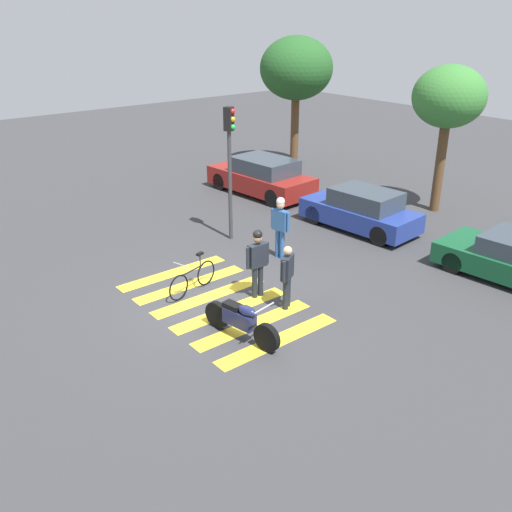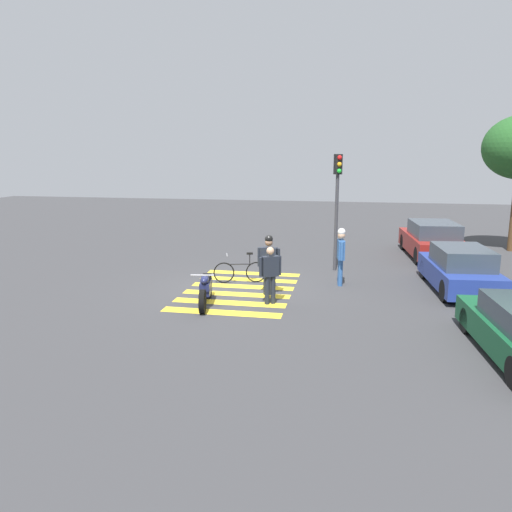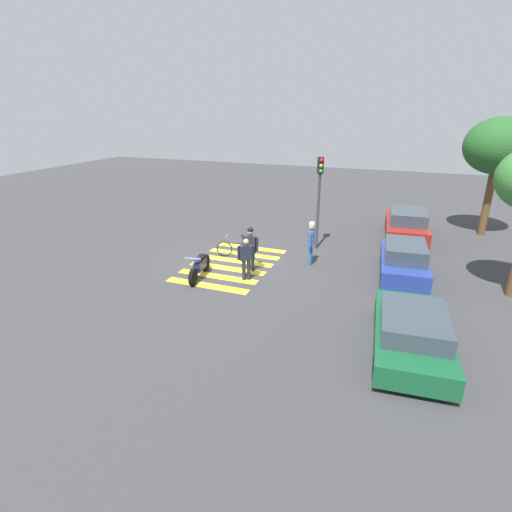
{
  "view_description": "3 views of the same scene",
  "coord_description": "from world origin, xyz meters",
  "px_view_note": "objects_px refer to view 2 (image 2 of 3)",
  "views": [
    {
      "loc": [
        10.26,
        -7.13,
        6.78
      ],
      "look_at": [
        -0.21,
        1.35,
        0.85
      ],
      "focal_mm": 39.41,
      "sensor_mm": 36.0,
      "label": 1
    },
    {
      "loc": [
        14.55,
        3.3,
        4.18
      ],
      "look_at": [
        0.78,
        0.67,
        1.28
      ],
      "focal_mm": 34.79,
      "sensor_mm": 36.0,
      "label": 2
    },
    {
      "loc": [
        14.13,
        6.52,
        6.19
      ],
      "look_at": [
        0.45,
        1.26,
        0.71
      ],
      "focal_mm": 28.02,
      "sensor_mm": 36.0,
      "label": 3
    }
  ],
  "objects_px": {
    "leaning_bicycle": "(240,271)",
    "officer_by_motorcycle": "(269,260)",
    "officer_on_foot": "(270,272)",
    "police_motorcycle": "(206,289)",
    "car_blue_hatchback": "(460,270)",
    "pedestrian_bystander": "(341,252)",
    "car_maroon_wagon": "(432,240)",
    "traffic_light_pole": "(337,193)"
  },
  "relations": [
    {
      "from": "officer_by_motorcycle",
      "to": "police_motorcycle",
      "type": "bearing_deg",
      "value": -49.54
    },
    {
      "from": "officer_by_motorcycle",
      "to": "traffic_light_pole",
      "type": "height_order",
      "value": "traffic_light_pole"
    },
    {
      "from": "car_blue_hatchback",
      "to": "traffic_light_pole",
      "type": "relative_size",
      "value": 0.98
    },
    {
      "from": "police_motorcycle",
      "to": "leaning_bicycle",
      "type": "height_order",
      "value": "police_motorcycle"
    },
    {
      "from": "officer_on_foot",
      "to": "car_blue_hatchback",
      "type": "bearing_deg",
      "value": 114.21
    },
    {
      "from": "police_motorcycle",
      "to": "pedestrian_bystander",
      "type": "relative_size",
      "value": 1.15
    },
    {
      "from": "officer_by_motorcycle",
      "to": "pedestrian_bystander",
      "type": "xyz_separation_m",
      "value": [
        -1.52,
        2.09,
        0.03
      ]
    },
    {
      "from": "officer_by_motorcycle",
      "to": "pedestrian_bystander",
      "type": "bearing_deg",
      "value": 126.1
    },
    {
      "from": "car_maroon_wagon",
      "to": "car_blue_hatchback",
      "type": "distance_m",
      "value": 5.12
    },
    {
      "from": "police_motorcycle",
      "to": "car_blue_hatchback",
      "type": "xyz_separation_m",
      "value": [
        -2.92,
        7.29,
        0.2
      ]
    },
    {
      "from": "officer_on_foot",
      "to": "car_maroon_wagon",
      "type": "xyz_separation_m",
      "value": [
        -7.61,
        5.48,
        -0.22
      ]
    },
    {
      "from": "officer_on_foot",
      "to": "officer_by_motorcycle",
      "type": "bearing_deg",
      "value": -168.11
    },
    {
      "from": "police_motorcycle",
      "to": "officer_on_foot",
      "type": "relative_size",
      "value": 1.31
    },
    {
      "from": "police_motorcycle",
      "to": "officer_by_motorcycle",
      "type": "distance_m",
      "value": 2.15
    },
    {
      "from": "car_maroon_wagon",
      "to": "traffic_light_pole",
      "type": "distance_m",
      "value": 5.33
    },
    {
      "from": "officer_on_foot",
      "to": "traffic_light_pole",
      "type": "xyz_separation_m",
      "value": [
        -4.52,
        1.66,
        1.87
      ]
    },
    {
      "from": "leaning_bicycle",
      "to": "car_maroon_wagon",
      "type": "bearing_deg",
      "value": 128.68
    },
    {
      "from": "leaning_bicycle",
      "to": "pedestrian_bystander",
      "type": "distance_m",
      "value": 3.32
    },
    {
      "from": "leaning_bicycle",
      "to": "officer_on_foot",
      "type": "bearing_deg",
      "value": 31.91
    },
    {
      "from": "pedestrian_bystander",
      "to": "car_maroon_wagon",
      "type": "xyz_separation_m",
      "value": [
        -5.18,
        3.58,
        -0.39
      ]
    },
    {
      "from": "car_blue_hatchback",
      "to": "officer_on_foot",
      "type": "bearing_deg",
      "value": -65.79
    },
    {
      "from": "pedestrian_bystander",
      "to": "traffic_light_pole",
      "type": "bearing_deg",
      "value": -173.71
    },
    {
      "from": "police_motorcycle",
      "to": "traffic_light_pole",
      "type": "xyz_separation_m",
      "value": [
        -4.95,
        3.42,
        2.34
      ]
    },
    {
      "from": "pedestrian_bystander",
      "to": "leaning_bicycle",
      "type": "bearing_deg",
      "value": -85.17
    },
    {
      "from": "car_blue_hatchback",
      "to": "car_maroon_wagon",
      "type": "bearing_deg",
      "value": -179.39
    },
    {
      "from": "officer_on_foot",
      "to": "pedestrian_bystander",
      "type": "height_order",
      "value": "pedestrian_bystander"
    },
    {
      "from": "officer_on_foot",
      "to": "traffic_light_pole",
      "type": "distance_m",
      "value": 5.17
    },
    {
      "from": "leaning_bicycle",
      "to": "car_blue_hatchback",
      "type": "height_order",
      "value": "car_blue_hatchback"
    },
    {
      "from": "officer_by_motorcycle",
      "to": "traffic_light_pole",
      "type": "xyz_separation_m",
      "value": [
        -3.61,
        1.85,
        1.73
      ]
    },
    {
      "from": "officer_on_foot",
      "to": "car_blue_hatchback",
      "type": "height_order",
      "value": "officer_on_foot"
    },
    {
      "from": "police_motorcycle",
      "to": "car_blue_hatchback",
      "type": "height_order",
      "value": "car_blue_hatchback"
    },
    {
      "from": "officer_by_motorcycle",
      "to": "leaning_bicycle",
      "type": "bearing_deg",
      "value": -137.35
    },
    {
      "from": "officer_by_motorcycle",
      "to": "car_maroon_wagon",
      "type": "distance_m",
      "value": 8.79
    },
    {
      "from": "officer_on_foot",
      "to": "traffic_light_pole",
      "type": "bearing_deg",
      "value": 159.77
    },
    {
      "from": "traffic_light_pole",
      "to": "leaning_bicycle",
      "type": "bearing_deg",
      "value": -51.74
    },
    {
      "from": "pedestrian_bystander",
      "to": "car_maroon_wagon",
      "type": "distance_m",
      "value": 6.31
    },
    {
      "from": "leaning_bicycle",
      "to": "officer_by_motorcycle",
      "type": "distance_m",
      "value": 1.83
    },
    {
      "from": "car_maroon_wagon",
      "to": "car_blue_hatchback",
      "type": "bearing_deg",
      "value": 0.61
    },
    {
      "from": "officer_on_foot",
      "to": "pedestrian_bystander",
      "type": "bearing_deg",
      "value": 141.97
    },
    {
      "from": "police_motorcycle",
      "to": "car_maroon_wagon",
      "type": "height_order",
      "value": "car_maroon_wagon"
    },
    {
      "from": "traffic_light_pole",
      "to": "officer_by_motorcycle",
      "type": "bearing_deg",
      "value": -27.16
    },
    {
      "from": "pedestrian_bystander",
      "to": "car_blue_hatchback",
      "type": "relative_size",
      "value": 0.46
    }
  ]
}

